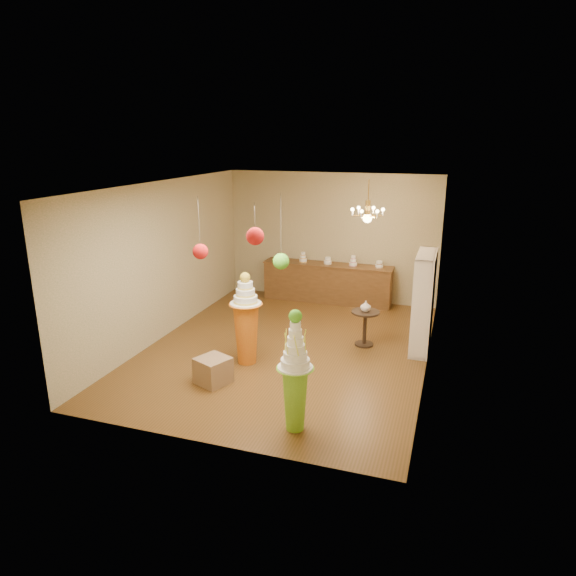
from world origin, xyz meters
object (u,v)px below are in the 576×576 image
(pedestal_orange, at_px, (246,326))
(sideboard, at_px, (327,282))
(pedestal_green, at_px, (295,383))
(round_table, at_px, (365,323))

(pedestal_orange, xyz_separation_m, sideboard, (0.48, 3.78, -0.20))
(sideboard, bearing_deg, pedestal_green, -80.23)
(pedestal_orange, distance_m, sideboard, 3.81)
(pedestal_green, distance_m, round_table, 3.19)
(pedestal_green, bearing_deg, round_table, 83.35)
(pedestal_green, relative_size, sideboard, 0.56)
(pedestal_orange, height_order, round_table, pedestal_orange)
(pedestal_green, xyz_separation_m, round_table, (0.37, 3.16, -0.24))
(pedestal_green, bearing_deg, pedestal_orange, 129.18)
(pedestal_orange, xyz_separation_m, round_table, (1.80, 1.40, -0.24))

